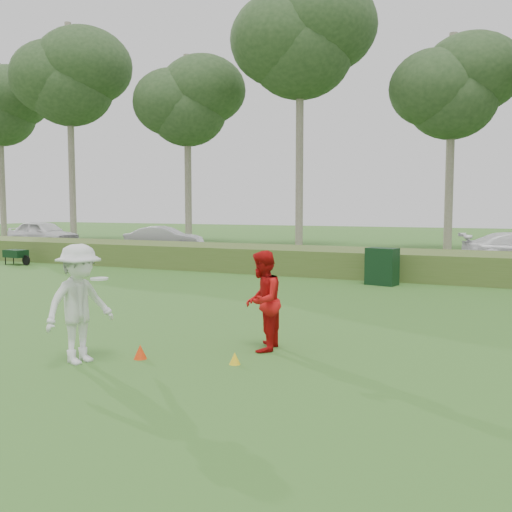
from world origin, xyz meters
The scene contains 15 objects.
ground centered at (0.00, 0.00, 0.00)m, with size 120.00×120.00×0.00m, color #2E6321.
reed_strip centered at (0.00, 12.00, 0.45)m, with size 80.00×3.00×0.90m, color #466026.
park_road centered at (0.00, 17.00, 0.03)m, with size 80.00×6.00×0.06m, color #2D2D2D.
tree_1 centered at (-22.00, 22.20, 10.85)m, with size 7.54×7.54×14.50m.
tree_2 centered at (-14.00, 24.00, 8.97)m, with size 6.50×6.50×12.00m.
tree_3 centered at (-6.00, 23.00, 11.60)m, with size 7.80×7.80×15.50m.
tree_4 centered at (2.00, 24.50, 8.59)m, with size 6.24×6.24×11.50m.
player_white centered at (-0.72, -0.99, 0.93)m, with size 1.00×1.32×1.85m.
player_red centered at (1.55, 0.88, 0.85)m, with size 0.82×0.64×1.69m, color red.
cone_orange centered at (0.00, -0.43, 0.12)m, with size 0.21×0.21×0.23m, color #F5390C.
cone_yellow centered at (1.52, -0.09, 0.10)m, with size 0.17×0.17×0.19m, color yellow.
utility_cabinet centered at (1.64, 9.79, 0.57)m, with size 0.92×0.57×1.15m, color black.
wheelbarrow centered at (-13.50, 9.50, 0.45)m, with size 1.28×0.66×0.63m.
car_left centered at (-19.67, 17.15, 0.83)m, with size 1.83×4.55×1.55m, color white.
car_mid centered at (-11.34, 17.22, 0.72)m, with size 1.41×4.03×1.33m, color silver.
Camera 1 is at (5.41, -7.78, 2.43)m, focal length 40.00 mm.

